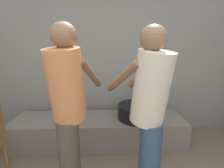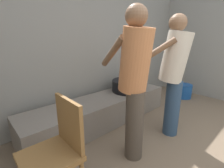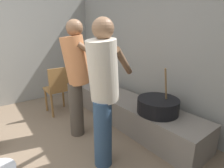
# 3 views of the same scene
# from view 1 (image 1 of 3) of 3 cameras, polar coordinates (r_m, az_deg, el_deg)

# --- Properties ---
(block_enclosure_rear) EXTENTS (5.08, 0.20, 2.29)m
(block_enclosure_rear) POSITION_cam_1_polar(r_m,az_deg,el_deg) (2.69, 0.01, 7.26)
(block_enclosure_rear) COLOR gray
(block_enclosure_rear) RESTS_ON ground_plane
(hearth_ledge) EXTENTS (2.48, 0.60, 0.41)m
(hearth_ledge) POSITION_cam_1_polar(r_m,az_deg,el_deg) (2.48, -4.68, -16.38)
(hearth_ledge) COLOR slate
(hearth_ledge) RESTS_ON ground_plane
(cooking_pot_main) EXTENTS (0.56, 0.56, 0.65)m
(cooking_pot_main) POSITION_cam_1_polar(r_m,az_deg,el_deg) (2.36, 9.07, -9.79)
(cooking_pot_main) COLOR black
(cooking_pot_main) RESTS_ON hearth_ledge
(cook_in_cream_shirt) EXTENTS (0.60, 0.74, 1.60)m
(cook_in_cream_shirt) POSITION_cam_1_polar(r_m,az_deg,el_deg) (1.43, 13.51, -8.05)
(cook_in_cream_shirt) COLOR navy
(cook_in_cream_shirt) RESTS_ON ground_plane
(cook_in_orange_shirt) EXTENTS (0.49, 0.73, 1.63)m
(cook_in_orange_shirt) POSITION_cam_1_polar(r_m,az_deg,el_deg) (1.46, -15.70, -7.03)
(cook_in_orange_shirt) COLOR #4C4238
(cook_in_orange_shirt) RESTS_ON ground_plane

